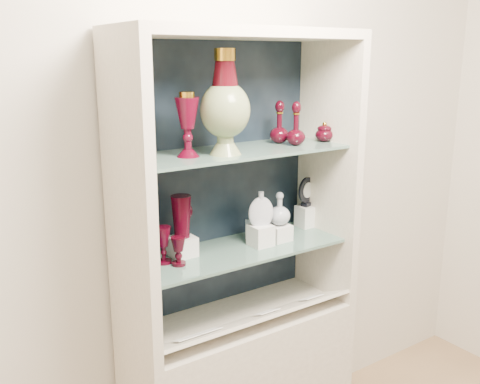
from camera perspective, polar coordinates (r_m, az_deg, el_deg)
wall_back at (r=2.33m, az=-3.05°, el=3.49°), size 3.50×0.02×2.80m
cabinet_back_panel at (r=2.32m, az=-2.64°, el=1.55°), size 0.98×0.02×1.15m
cabinet_side_left at (r=1.94m, az=-11.79°, el=-1.25°), size 0.04×0.40×1.15m
cabinet_side_right at (r=2.46m, az=9.29°, el=2.11°), size 0.04×0.40×1.15m
cabinet_top_cap at (r=2.10m, az=-0.00°, el=16.59°), size 1.00×0.40×0.04m
shelf_lower at (r=2.26m, az=-0.29°, el=-6.19°), size 0.92×0.34×0.01m
shelf_upper at (r=2.15m, az=-0.30°, el=4.35°), size 0.92×0.34×0.01m
label_ledge at (r=2.27m, az=1.60°, el=-13.39°), size 0.92×0.17×0.09m
label_card_0 at (r=2.16m, az=-3.47°, el=-14.60°), size 0.10×0.06×0.03m
label_card_1 at (r=2.44m, az=7.55°, el=-11.10°), size 0.10×0.06×0.03m
label_card_2 at (r=2.30m, az=2.82°, el=-12.67°), size 0.10×0.06×0.03m
label_card_3 at (r=2.12m, az=-5.68°, el=-15.24°), size 0.10×0.06×0.03m
pedestal_lamp_left at (r=1.96m, az=-11.82°, el=7.33°), size 0.13×0.13×0.28m
pedestal_lamp_right at (r=2.00m, az=-5.63°, el=7.16°), size 0.11×0.11×0.24m
enamel_urn at (r=2.03m, az=-1.60°, el=9.52°), size 0.23×0.23×0.39m
ruby_decanter_a at (r=2.26m, az=6.01°, el=7.55°), size 0.09×0.09×0.21m
ruby_decanter_b at (r=2.31m, az=4.23°, el=7.59°), size 0.11×0.11×0.19m
lidded_bowl at (r=2.39m, az=8.98°, el=6.39°), size 0.09×0.09×0.09m
cobalt_goblet at (r=2.00m, az=-10.19°, el=-6.04°), size 0.11×0.11×0.20m
ruby_goblet_tall at (r=2.10m, az=-8.17°, el=-5.62°), size 0.08×0.08×0.15m
ruby_goblet_small at (r=2.08m, az=-6.58°, el=-6.29°), size 0.07×0.07×0.11m
riser_ruby_pitcher at (r=2.18m, az=-6.18°, el=-5.77°), size 0.10×0.10×0.08m
ruby_pitcher at (r=2.14m, az=-6.27°, el=-2.62°), size 0.15×0.13×0.17m
clear_square_bottle at (r=2.35m, az=1.35°, el=-3.53°), size 0.05×0.05×0.13m
riser_flat_flask at (r=2.29m, az=2.22°, el=-4.63°), size 0.09×0.09×0.09m
flat_flask at (r=2.25m, az=2.25°, el=-1.72°), size 0.12×0.08×0.15m
riser_clear_round_decanter at (r=2.36m, az=4.19°, el=-4.33°), size 0.09×0.09×0.07m
clear_round_decanter at (r=2.32m, az=4.23°, el=-1.87°), size 0.10×0.10×0.14m
riser_cameo_medallion at (r=2.55m, az=7.04°, el=-2.57°), size 0.08×0.08×0.10m
cameo_medallion at (r=2.52m, az=7.13°, el=0.09°), size 0.13×0.07×0.14m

